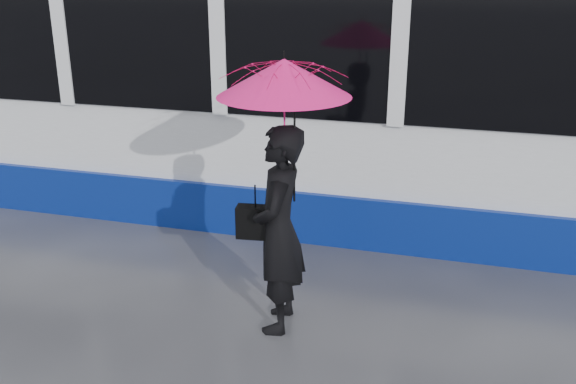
% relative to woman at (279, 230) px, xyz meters
% --- Properties ---
extents(ground, '(90.00, 90.00, 0.00)m').
position_rel_woman_xyz_m(ground, '(0.13, 0.56, -0.94)').
color(ground, '#2A2A2F').
rests_on(ground, ground).
extents(rails, '(34.00, 1.51, 0.02)m').
position_rel_woman_xyz_m(rails, '(0.13, 3.06, -0.93)').
color(rails, '#3F3D38').
rests_on(rails, ground).
extents(woman, '(0.53, 0.74, 1.87)m').
position_rel_woman_xyz_m(woman, '(0.00, 0.00, 0.00)').
color(woman, black).
rests_on(woman, ground).
extents(umbrella, '(1.24, 1.24, 1.27)m').
position_rel_woman_xyz_m(umbrella, '(0.05, 0.00, 1.12)').
color(umbrella, '#F41485').
rests_on(umbrella, ground).
extents(handbag, '(0.35, 0.19, 0.47)m').
position_rel_woman_xyz_m(handbag, '(-0.22, 0.02, 0.05)').
color(handbag, black).
rests_on(handbag, ground).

